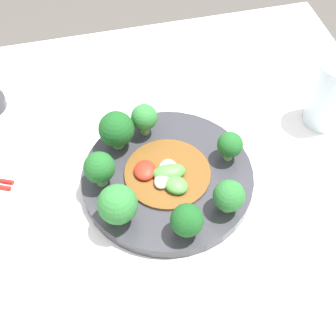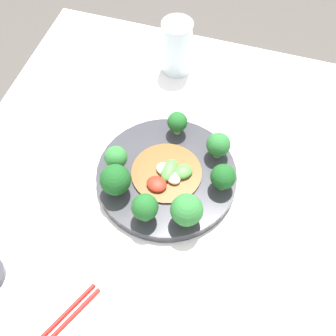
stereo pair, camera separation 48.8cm
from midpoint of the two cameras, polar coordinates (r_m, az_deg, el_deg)
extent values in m
cube|color=silver|center=(1.15, 8.67, -19.61)|extent=(0.95, 0.82, 0.77)
cylinder|color=#333338|center=(0.80, 15.63, -10.12)|extent=(0.27, 0.27, 0.02)
cylinder|color=#89B76B|center=(0.79, 23.03, -13.07)|extent=(0.02, 0.02, 0.02)
sphere|color=#286B2D|center=(0.76, 23.67, -12.23)|extent=(0.05, 0.05, 0.05)
cylinder|color=#70A356|center=(0.75, 8.46, -10.61)|extent=(0.02, 0.02, 0.02)
sphere|color=#1E5B23|center=(0.73, 8.73, -9.57)|extent=(0.05, 0.05, 0.05)
cylinder|color=#70A356|center=(0.79, 9.42, -5.68)|extent=(0.02, 0.02, 0.02)
sphere|color=#19511E|center=(0.77, 9.73, -4.45)|extent=(0.06, 0.06, 0.06)
cylinder|color=#89B76B|center=(0.75, 19.29, -16.28)|extent=(0.02, 0.02, 0.02)
sphere|color=#19511E|center=(0.73, 19.87, -15.51)|extent=(0.05, 0.05, 0.05)
cylinder|color=#7AAD5B|center=(0.81, 12.26, -3.86)|extent=(0.02, 0.02, 0.02)
sphere|color=#2D7533|center=(0.79, 12.59, -2.78)|extent=(0.04, 0.04, 0.04)
cylinder|color=#89B76B|center=(0.73, 11.46, -15.21)|extent=(0.02, 0.02, 0.02)
sphere|color=#2D7533|center=(0.70, 11.89, -14.23)|extent=(0.06, 0.06, 0.06)
cylinder|color=#89B76B|center=(0.83, 22.06, -6.92)|extent=(0.01, 0.01, 0.02)
sphere|color=#1E5B23|center=(0.81, 22.60, -6.03)|extent=(0.04, 0.04, 0.04)
cylinder|color=brown|center=(0.79, 15.84, -9.68)|extent=(0.14, 0.14, 0.00)
ellipsoid|color=beige|center=(0.77, 15.64, -10.33)|extent=(0.05, 0.05, 0.02)
ellipsoid|color=#4C933D|center=(0.77, 17.17, -11.03)|extent=(0.05, 0.05, 0.02)
ellipsoid|color=red|center=(0.77, 13.29, -9.32)|extent=(0.04, 0.05, 0.02)
ellipsoid|color=silver|center=(0.78, 15.86, -9.03)|extent=(0.04, 0.05, 0.02)
ellipsoid|color=#4C933D|center=(0.78, 16.14, -9.49)|extent=(0.05, 0.03, 0.02)
cylinder|color=silver|center=(0.93, 31.43, 0.26)|extent=(0.07, 0.07, 0.13)
camera|label=1|loc=(0.24, 87.56, -29.87)|focal=50.00mm
camera|label=2|loc=(0.24, -92.44, 29.87)|focal=50.00mm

